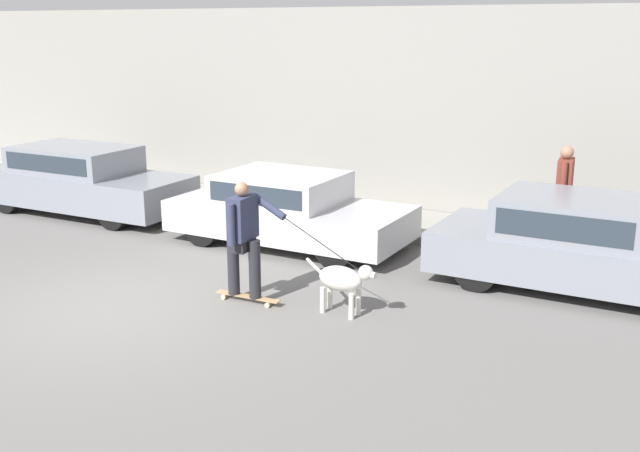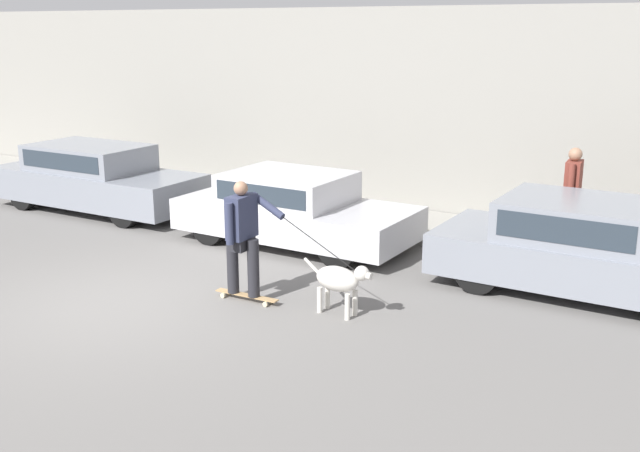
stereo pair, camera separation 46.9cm
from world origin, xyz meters
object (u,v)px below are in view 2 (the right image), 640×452
object	(u,v)px
parked_car_0	(96,179)
parked_car_2	(584,249)
pedestrian_with_bag	(572,195)
dog	(340,280)
skateboarder	(243,234)
parked_car_1	(294,210)

from	to	relation	value
parked_car_0	parked_car_2	world-z (taller)	parked_car_0
parked_car_0	pedestrian_with_bag	size ratio (longest dim) A/B	2.72
parked_car_0	pedestrian_with_bag	xyz separation A→B (m)	(9.05, 1.42, 0.42)
dog	parked_car_2	bearing A→B (deg)	49.69
parked_car_0	skateboarder	distance (m)	6.29
parked_car_1	skateboarder	xyz separation A→B (m)	(0.91, -2.69, 0.34)
dog	pedestrian_with_bag	xyz separation A→B (m)	(2.00, 3.90, 0.60)
parked_car_2	dog	bearing A→B (deg)	-134.97
pedestrian_with_bag	parked_car_1	bearing A→B (deg)	13.15
pedestrian_with_bag	parked_car_0	bearing A→B (deg)	3.75
dog	skateboarder	world-z (taller)	skateboarder
parked_car_0	dog	xyz separation A→B (m)	(7.06, -2.48, -0.17)
parked_car_1	skateboarder	world-z (taller)	skateboarder
parked_car_2	skateboarder	world-z (taller)	skateboarder
parked_car_2	dog	world-z (taller)	parked_car_2
parked_car_1	skateboarder	distance (m)	2.86
parked_car_0	skateboarder	world-z (taller)	skateboarder
skateboarder	parked_car_1	bearing A→B (deg)	106.97
parked_car_1	pedestrian_with_bag	world-z (taller)	pedestrian_with_bag
skateboarder	pedestrian_with_bag	xyz separation A→B (m)	(3.38, 4.10, 0.13)
parked_car_1	pedestrian_with_bag	xyz separation A→B (m)	(4.28, 1.42, 0.47)
parked_car_2	pedestrian_with_bag	xyz separation A→B (m)	(-0.53, 1.42, 0.44)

